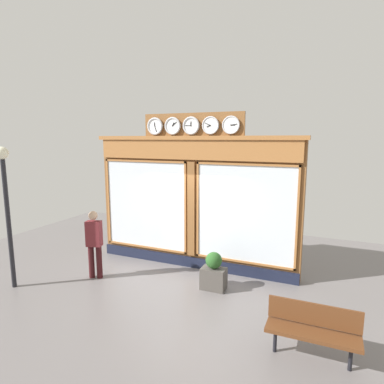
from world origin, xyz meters
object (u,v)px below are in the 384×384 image
Objects in this scene: street_bench at (313,328)px; planter_box at (214,279)px; street_lamp at (6,195)px; pedestrian at (94,241)px.

planter_box is at bearing -36.60° from street_bench.
street_lamp is 5.79× the size of planter_box.
planter_box is (-4.30, -1.74, -1.92)m from street_lamp.
street_bench reaches higher than planter_box.
planter_box is 0.40× the size of street_bench.
street_lamp reaches higher than planter_box.
pedestrian is at bearing -140.63° from street_lamp.
street_lamp is 6.72m from street_bench.
pedestrian is 3.02× the size of planter_box.
street_lamp is at bearing 21.99° from planter_box.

